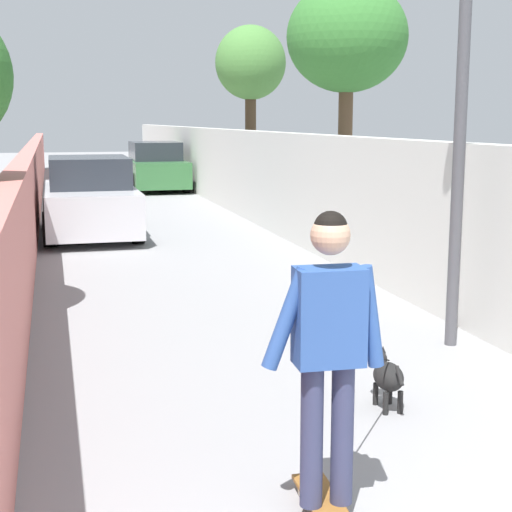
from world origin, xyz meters
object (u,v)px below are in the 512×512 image
tree_right_far (251,66)px  lamp_post (463,70)px  person_skateboarder (329,337)px  dog (386,374)px  car_far (155,168)px  skateboard (326,506)px  tree_right_mid (347,39)px  car_near (90,199)px

tree_right_far → lamp_post: (-13.53, 1.36, -0.92)m
person_skateboarder → lamp_post: bearing=-39.2°
dog → car_far: bearing=-2.2°
dog → skateboard: bearing=145.1°
tree_right_mid → lamp_post: (-7.53, 1.74, -1.04)m
skateboard → dog: 1.84m
tree_right_mid → tree_right_far: bearing=3.6°
person_skateboarder → car_near: 11.58m
person_skateboarder → car_far: bearing=-4.9°
tree_right_far → car_near: size_ratio=1.17×
lamp_post → person_skateboarder: lamp_post is taller
car_near → person_skateboarder: bearing=-176.3°
dog → car_near: 10.22m
lamp_post → person_skateboarder: (-2.95, 2.41, -1.65)m
skateboard → dog: dog is taller
dog → person_skateboarder: bearing=145.1°
lamp_post → car_near: bearing=20.1°
tree_right_far → lamp_post: size_ratio=1.19×
skateboard → car_far: car_far is taller
car_far → dog: bearing=177.8°
person_skateboarder → car_far: (21.26, -1.81, -0.36)m
tree_right_far → dog: (-14.98, 2.73, -3.37)m
tree_right_mid → lamp_post: 7.79m
skateboard → tree_right_mid: bearing=-21.6°
car_far → lamp_post: bearing=-178.1°
car_near → car_far: (9.71, -2.55, 0.00)m
skateboard → car_far: size_ratio=0.20×
person_skateboarder → car_far: 21.34m
tree_right_far → car_far: 5.94m
lamp_post → dog: lamp_post is taller
skateboard → person_skateboarder: (0.00, -0.00, 1.01)m
dog → car_far: car_far is taller
tree_right_far → person_skateboarder: bearing=167.1°
tree_right_mid → lamp_post: size_ratio=1.24×
lamp_post → car_far: bearing=1.9°
tree_right_far → skateboard: 17.28m
tree_right_far → skateboard: size_ratio=5.81×
car_far → tree_right_far: bearing=-157.7°
lamp_post → skateboard: lamp_post is taller
car_near → tree_right_mid: bearing=-102.4°
person_skateboarder → car_near: size_ratio=0.42×
lamp_post → car_far: (18.31, 0.60, -2.01)m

